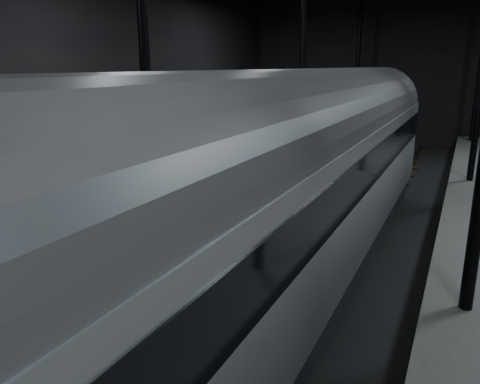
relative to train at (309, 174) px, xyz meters
The scene contains 6 objects.
ground 4.02m from the train, 89.99° to the left, with size 44.00×44.00×0.00m, color black.
platform_left 8.34m from the train, 161.00° to the left, with size 9.00×43.80×1.00m, color #565654.
tactile_strip 4.64m from the train, 141.53° to the left, with size 0.50×43.80×0.01m, color olive.
track 3.96m from the train, 89.99° to the left, with size 2.40×43.00×0.24m.
train is the anchor object (origin of this frame).
woman 5.42m from the train, 165.43° to the left, with size 0.62×0.41×1.71m, color #988B5D.
Camera 1 is at (3.39, -13.59, 5.71)m, focal length 35.00 mm.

